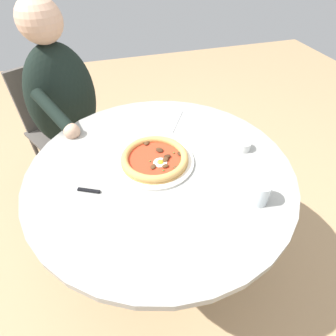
# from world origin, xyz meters

# --- Properties ---
(ground_plane) EXTENTS (6.00, 6.00, 0.02)m
(ground_plane) POSITION_xyz_m (0.00, 0.00, -0.01)
(ground_plane) COLOR tan
(dining_table) EXTENTS (1.00, 1.00, 0.72)m
(dining_table) POSITION_xyz_m (0.00, 0.00, 0.58)
(dining_table) COLOR #999993
(dining_table) RESTS_ON ground
(pizza_on_plate) EXTENTS (0.30, 0.30, 0.04)m
(pizza_on_plate) POSITION_xyz_m (-0.01, 0.03, 0.74)
(pizza_on_plate) COLOR white
(pizza_on_plate) RESTS_ON dining_table
(water_glass) EXTENTS (0.07, 0.07, 0.08)m
(water_glass) POSITION_xyz_m (0.27, -0.25, 0.76)
(water_glass) COLOR silver
(water_glass) RESTS_ON dining_table
(steak_knife) EXTENTS (0.20, 0.10, 0.01)m
(steak_knife) POSITION_xyz_m (-0.30, -0.03, 0.72)
(steak_knife) COLOR silver
(steak_knife) RESTS_ON dining_table
(ramekin_capers) EXTENTS (0.06, 0.06, 0.04)m
(ramekin_capers) POSITION_xyz_m (0.35, 0.01, 0.74)
(ramekin_capers) COLOR white
(ramekin_capers) RESTS_ON dining_table
(fork_utensil) EXTENTS (0.11, 0.17, 0.00)m
(fork_utensil) POSITION_xyz_m (0.15, 0.27, 0.72)
(fork_utensil) COLOR #BCBCC1
(fork_utensil) RESTS_ON dining_table
(diner_person) EXTENTS (0.43, 0.58, 1.19)m
(diner_person) POSITION_xyz_m (-0.35, 0.63, 0.53)
(diner_person) COLOR #282833
(diner_person) RESTS_ON ground
(cafe_chair_diner) EXTENTS (0.52, 0.52, 0.85)m
(cafe_chair_diner) POSITION_xyz_m (-0.41, 0.75, 0.52)
(cafe_chair_diner) COLOR #504A45
(cafe_chair_diner) RESTS_ON ground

